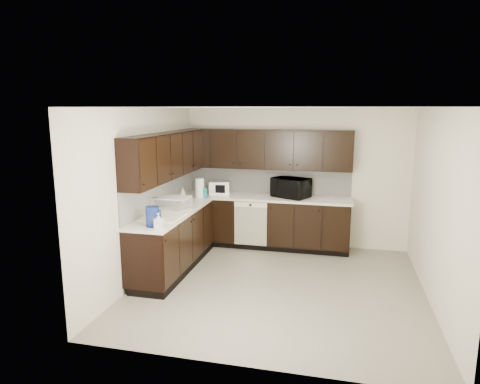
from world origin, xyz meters
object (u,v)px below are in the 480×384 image
(microwave, at_px, (291,188))
(sink, at_px, (166,219))
(blue_pitcher, at_px, (152,217))
(storage_bin, at_px, (173,203))
(toaster_oven, at_px, (219,187))

(microwave, bearing_deg, sink, -108.18)
(blue_pitcher, bearing_deg, storage_bin, 119.72)
(microwave, distance_m, storage_bin, 2.14)
(blue_pitcher, bearing_deg, microwave, 79.59)
(sink, distance_m, microwave, 2.40)
(microwave, height_order, blue_pitcher, microwave)
(toaster_oven, bearing_deg, storage_bin, -117.51)
(microwave, distance_m, blue_pitcher, 2.80)
(sink, xyz_separation_m, toaster_oven, (0.32, 1.77, 0.17))
(sink, distance_m, storage_bin, 0.45)
(sink, xyz_separation_m, storage_bin, (-0.04, 0.42, 0.15))
(toaster_oven, xyz_separation_m, storage_bin, (-0.36, -1.35, -0.02))
(microwave, relative_size, toaster_oven, 1.70)
(storage_bin, height_order, blue_pitcher, blue_pitcher)
(blue_pitcher, bearing_deg, toaster_oven, 107.45)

